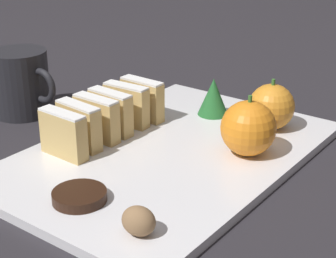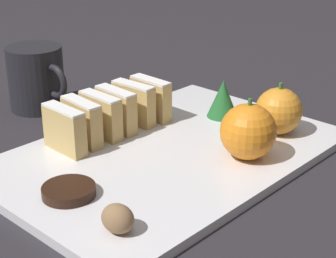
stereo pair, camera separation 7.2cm
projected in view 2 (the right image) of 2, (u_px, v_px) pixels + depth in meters
name	position (u px, v px, depth m)	size (l,w,h in m)	color
ground_plane	(168.00, 158.00, 0.74)	(6.00, 6.00, 0.00)	#28262B
serving_platter	(168.00, 154.00, 0.73)	(0.30, 0.45, 0.01)	white
stollen_slice_front	(64.00, 130.00, 0.72)	(0.07, 0.02, 0.06)	tan
stollen_slice_second	(82.00, 122.00, 0.74)	(0.07, 0.03, 0.06)	tan
stollen_slice_third	(101.00, 116.00, 0.76)	(0.07, 0.02, 0.06)	tan
stollen_slice_fourth	(118.00, 109.00, 0.78)	(0.07, 0.02, 0.06)	tan
stollen_slice_fifth	(133.00, 103.00, 0.80)	(0.07, 0.02, 0.06)	tan
stollen_slice_sixth	(151.00, 98.00, 0.82)	(0.07, 0.02, 0.06)	tan
orange_near	(279.00, 111.00, 0.77)	(0.06, 0.06, 0.07)	orange
orange_far	(248.00, 132.00, 0.70)	(0.07, 0.07, 0.08)	orange
walnut	(118.00, 219.00, 0.55)	(0.04, 0.03, 0.03)	#8E6B47
chocolate_cookie	(68.00, 191.00, 0.62)	(0.06, 0.06, 0.01)	black
evergreen_sprig	(223.00, 99.00, 0.83)	(0.05, 0.05, 0.06)	#23662D
coffee_mug	(37.00, 78.00, 0.88)	(0.12, 0.09, 0.10)	#232328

